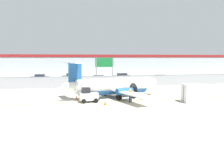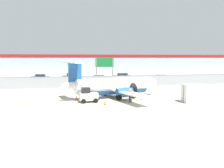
{
  "view_description": "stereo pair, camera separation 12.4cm",
  "coord_description": "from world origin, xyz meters",
  "px_view_note": "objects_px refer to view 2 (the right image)",
  "views": [
    {
      "loc": [
        -8.85,
        -28.22,
        5.38
      ],
      "look_at": [
        -1.44,
        5.78,
        1.8
      ],
      "focal_mm": 40.0,
      "sensor_mm": 36.0,
      "label": 1
    },
    {
      "loc": [
        -8.73,
        -28.24,
        5.38
      ],
      "look_at": [
        -1.44,
        5.78,
        1.8
      ],
      "focal_mm": 40.0,
      "sensor_mm": 36.0,
      "label": 2
    }
  ],
  "objects_px": {
    "parked_car_3": "(122,76)",
    "ground_crew_worker": "(130,95)",
    "parked_car_0": "(40,78)",
    "baggage_tug": "(88,96)",
    "traffic_cone_far_left": "(76,98)",
    "traffic_cone_far_right": "(151,96)",
    "cargo_container": "(193,93)",
    "parked_car_4": "(162,78)",
    "traffic_cone_near_left": "(105,102)",
    "parked_car_1": "(71,76)",
    "highway_sign": "(105,65)",
    "commuter_airplane": "(115,86)",
    "traffic_cone_near_right": "(141,97)",
    "parked_car_2": "(98,79)"
  },
  "relations": [
    {
      "from": "traffic_cone_far_right",
      "to": "parked_car_0",
      "type": "relative_size",
      "value": 0.15
    },
    {
      "from": "baggage_tug",
      "to": "parked_car_2",
      "type": "height_order",
      "value": "baggage_tug"
    },
    {
      "from": "ground_crew_worker",
      "to": "traffic_cone_near_right",
      "type": "distance_m",
      "value": 2.67
    },
    {
      "from": "commuter_airplane",
      "to": "ground_crew_worker",
      "type": "xyz_separation_m",
      "value": [
        0.99,
        -3.96,
        -0.65
      ]
    },
    {
      "from": "traffic_cone_far_left",
      "to": "traffic_cone_far_right",
      "type": "height_order",
      "value": "same"
    },
    {
      "from": "traffic_cone_near_left",
      "to": "parked_car_0",
      "type": "xyz_separation_m",
      "value": [
        -9.52,
        32.63,
        0.58
      ]
    },
    {
      "from": "traffic_cone_far_left",
      "to": "parked_car_4",
      "type": "bearing_deg",
      "value": 44.92
    },
    {
      "from": "traffic_cone_far_right",
      "to": "parked_car_1",
      "type": "bearing_deg",
      "value": 106.7
    },
    {
      "from": "traffic_cone_far_left",
      "to": "parked_car_0",
      "type": "relative_size",
      "value": 0.15
    },
    {
      "from": "parked_car_2",
      "to": "parked_car_4",
      "type": "relative_size",
      "value": 1.0
    },
    {
      "from": "cargo_container",
      "to": "highway_sign",
      "type": "height_order",
      "value": "highway_sign"
    },
    {
      "from": "parked_car_1",
      "to": "traffic_cone_near_right",
      "type": "bearing_deg",
      "value": 104.09
    },
    {
      "from": "cargo_container",
      "to": "parked_car_2",
      "type": "xyz_separation_m",
      "value": [
        -7.56,
        26.76,
        -0.21
      ]
    },
    {
      "from": "baggage_tug",
      "to": "parked_car_1",
      "type": "bearing_deg",
      "value": 85.59
    },
    {
      "from": "parked_car_1",
      "to": "parked_car_4",
      "type": "distance_m",
      "value": 22.26
    },
    {
      "from": "commuter_airplane",
      "to": "traffic_cone_near_right",
      "type": "bearing_deg",
      "value": -51.03
    },
    {
      "from": "traffic_cone_far_left",
      "to": "parked_car_3",
      "type": "xyz_separation_m",
      "value": [
        13.41,
        28.56,
        0.58
      ]
    },
    {
      "from": "ground_crew_worker",
      "to": "parked_car_0",
      "type": "bearing_deg",
      "value": 16.69
    },
    {
      "from": "traffic_cone_far_left",
      "to": "traffic_cone_near_right",
      "type": "bearing_deg",
      "value": -8.92
    },
    {
      "from": "cargo_container",
      "to": "highway_sign",
      "type": "bearing_deg",
      "value": 117.06
    },
    {
      "from": "cargo_container",
      "to": "traffic_cone_far_left",
      "type": "xyz_separation_m",
      "value": [
        -13.92,
        4.56,
        -0.79
      ]
    },
    {
      "from": "parked_car_3",
      "to": "ground_crew_worker",
      "type": "bearing_deg",
      "value": 70.83
    },
    {
      "from": "commuter_airplane",
      "to": "parked_car_3",
      "type": "bearing_deg",
      "value": 60.37
    },
    {
      "from": "baggage_tug",
      "to": "parked_car_0",
      "type": "relative_size",
      "value": 0.56
    },
    {
      "from": "cargo_container",
      "to": "traffic_cone_far_right",
      "type": "height_order",
      "value": "cargo_container"
    },
    {
      "from": "parked_car_0",
      "to": "parked_car_4",
      "type": "height_order",
      "value": "same"
    },
    {
      "from": "baggage_tug",
      "to": "parked_car_4",
      "type": "height_order",
      "value": "baggage_tug"
    },
    {
      "from": "commuter_airplane",
      "to": "cargo_container",
      "type": "height_order",
      "value": "commuter_airplane"
    },
    {
      "from": "traffic_cone_near_left",
      "to": "parked_car_2",
      "type": "relative_size",
      "value": 0.15
    },
    {
      "from": "traffic_cone_near_left",
      "to": "commuter_airplane",
      "type": "bearing_deg",
      "value": 65.22
    },
    {
      "from": "ground_crew_worker",
      "to": "cargo_container",
      "type": "height_order",
      "value": "cargo_container"
    },
    {
      "from": "commuter_airplane",
      "to": "traffic_cone_far_left",
      "type": "distance_m",
      "value": 5.61
    },
    {
      "from": "ground_crew_worker",
      "to": "traffic_cone_far_left",
      "type": "relative_size",
      "value": 2.66
    },
    {
      "from": "baggage_tug",
      "to": "parked_car_0",
      "type": "distance_m",
      "value": 31.45
    },
    {
      "from": "traffic_cone_near_right",
      "to": "parked_car_0",
      "type": "xyz_separation_m",
      "value": [
        -14.88,
        29.83,
        0.58
      ]
    },
    {
      "from": "parked_car_3",
      "to": "highway_sign",
      "type": "xyz_separation_m",
      "value": [
        -6.71,
        -12.26,
        3.24
      ]
    },
    {
      "from": "parked_car_0",
      "to": "highway_sign",
      "type": "xyz_separation_m",
      "value": [
        13.22,
        -12.22,
        3.24
      ]
    },
    {
      "from": "baggage_tug",
      "to": "highway_sign",
      "type": "relative_size",
      "value": 0.44
    },
    {
      "from": "parked_car_2",
      "to": "parked_car_1",
      "type": "bearing_deg",
      "value": -53.75
    },
    {
      "from": "parked_car_0",
      "to": "commuter_airplane",
      "type": "bearing_deg",
      "value": 118.43
    },
    {
      "from": "parked_car_4",
      "to": "parked_car_1",
      "type": "bearing_deg",
      "value": 155.89
    },
    {
      "from": "traffic_cone_near_right",
      "to": "traffic_cone_far_left",
      "type": "xyz_separation_m",
      "value": [
        -8.37,
        1.31,
        0.0
      ]
    },
    {
      "from": "baggage_tug",
      "to": "ground_crew_worker",
      "type": "relative_size",
      "value": 1.43
    },
    {
      "from": "commuter_airplane",
      "to": "parked_car_4",
      "type": "height_order",
      "value": "commuter_airplane"
    },
    {
      "from": "baggage_tug",
      "to": "parked_car_4",
      "type": "xyz_separation_m",
      "value": [
        19.38,
        22.58,
        0.04
      ]
    },
    {
      "from": "traffic_cone_far_right",
      "to": "parked_car_2",
      "type": "relative_size",
      "value": 0.15
    },
    {
      "from": "parked_car_0",
      "to": "highway_sign",
      "type": "distance_m",
      "value": 18.29
    },
    {
      "from": "cargo_container",
      "to": "parked_car_1",
      "type": "xyz_separation_m",
      "value": [
        -13.16,
        35.09,
        -0.21
      ]
    },
    {
      "from": "traffic_cone_near_left",
      "to": "highway_sign",
      "type": "xyz_separation_m",
      "value": [
        3.7,
        20.41,
        3.83
      ]
    },
    {
      "from": "traffic_cone_near_right",
      "to": "traffic_cone_far_left",
      "type": "height_order",
      "value": "same"
    }
  ]
}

